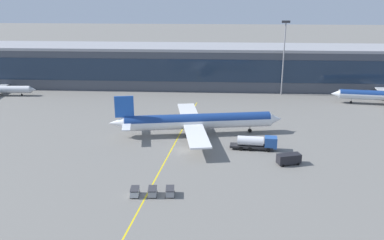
% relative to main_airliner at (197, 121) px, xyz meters
% --- Properties ---
extents(ground_plane, '(700.00, 700.00, 0.00)m').
position_rel_main_airliner_xyz_m(ground_plane, '(-2.57, -11.08, -3.58)').
color(ground_plane, slate).
extents(apron_lead_in_line, '(8.03, 79.65, 0.01)m').
position_rel_main_airliner_xyz_m(apron_lead_in_line, '(-5.28, -9.08, -3.57)').
color(apron_lead_in_line, yellow).
rests_on(apron_lead_in_line, ground_plane).
extents(terminal_building, '(207.10, 20.88, 15.40)m').
position_rel_main_airliner_xyz_m(terminal_building, '(-15.34, 54.99, 4.14)').
color(terminal_building, '#424751').
rests_on(terminal_building, ground_plane).
extents(main_airliner, '(44.59, 35.82, 10.70)m').
position_rel_main_airliner_xyz_m(main_airliner, '(0.00, 0.00, 0.00)').
color(main_airliner, white).
rests_on(main_airliner, ground_plane).
extents(fuel_tanker, '(10.98, 3.43, 3.25)m').
position_rel_main_airliner_xyz_m(fuel_tanker, '(14.40, -9.61, -1.83)').
color(fuel_tanker, '#232326').
rests_on(fuel_tanker, ground_plane).
extents(crew_van, '(5.40, 3.49, 2.30)m').
position_rel_main_airliner_xyz_m(crew_van, '(20.62, -17.65, -2.26)').
color(crew_van, black).
rests_on(crew_van, ground_plane).
extents(baggage_cart_0, '(1.81, 2.76, 1.48)m').
position_rel_main_airliner_xyz_m(baggage_cart_0, '(-9.72, -33.45, -2.79)').
color(baggage_cart_0, '#B2B7BC').
rests_on(baggage_cart_0, ground_plane).
extents(baggage_cart_1, '(1.81, 2.76, 1.48)m').
position_rel_main_airliner_xyz_m(baggage_cart_1, '(-6.53, -33.20, -2.79)').
color(baggage_cart_1, gray).
rests_on(baggage_cart_1, ground_plane).
extents(baggage_cart_2, '(1.81, 2.76, 1.48)m').
position_rel_main_airliner_xyz_m(baggage_cart_2, '(-3.34, -32.95, -2.79)').
color(baggage_cart_2, gray).
rests_on(baggage_cart_2, ground_plane).
extents(apron_light_mast_1, '(2.80, 0.50, 25.63)m').
position_rel_main_airliner_xyz_m(apron_light_mast_1, '(27.88, 43.03, 11.26)').
color(apron_light_mast_1, gray).
rests_on(apron_light_mast_1, ground_plane).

